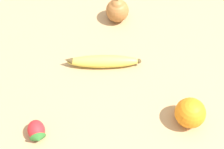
# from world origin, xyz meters

# --- Properties ---
(ground_plane) EXTENTS (3.00, 3.00, 0.00)m
(ground_plane) POSITION_xyz_m (0.00, 0.00, 0.00)
(ground_plane) COLOR tan
(banana) EXTENTS (0.09, 0.22, 0.04)m
(banana) POSITION_xyz_m (0.01, 0.11, 0.02)
(banana) COLOR #DBCC4C
(banana) RESTS_ON ground_plane
(orange) EXTENTS (0.08, 0.08, 0.08)m
(orange) POSITION_xyz_m (-0.12, -0.15, 0.04)
(orange) COLOR orange
(orange) RESTS_ON ground_plane
(pear) EXTENTS (0.07, 0.07, 0.09)m
(pear) POSITION_xyz_m (0.20, 0.11, 0.04)
(pear) COLOR #A36633
(pear) RESTS_ON ground_plane
(strawberry) EXTENTS (0.07, 0.07, 0.04)m
(strawberry) POSITION_xyz_m (-0.25, 0.22, 0.02)
(strawberry) COLOR red
(strawberry) RESTS_ON ground_plane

